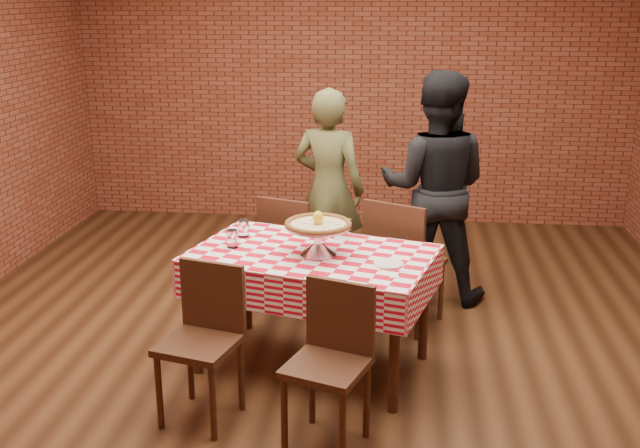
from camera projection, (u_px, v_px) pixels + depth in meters
The scene contains 19 objects.
ground at pixel (319, 348), 4.96m from camera, with size 6.00×6.00×0.00m, color black.
back_wall at pixel (353, 78), 7.38m from camera, with size 5.50×5.50×0.00m, color brown.
table at pixel (312, 310), 4.62m from camera, with size 1.41×0.85×0.75m, color #422616.
tablecloth at pixel (312, 271), 4.55m from camera, with size 1.45×0.88×0.24m, color red, non-canonical shape.
pizza_stand at pixel (318, 240), 4.45m from camera, with size 0.40×0.40×0.18m, color silver, non-canonical shape.
pizza at pixel (318, 225), 4.43m from camera, with size 0.40×0.40×0.03m, color beige.
lemon at pixel (318, 217), 4.41m from camera, with size 0.06×0.06×0.08m, color yellow.
water_glass_left at pixel (232, 239), 4.58m from camera, with size 0.07×0.07×0.11m, color white.
water_glass_right at pixel (244, 228), 4.79m from camera, with size 0.07×0.07×0.11m, color white.
side_plate at pixel (389, 264), 4.30m from camera, with size 0.17×0.17×0.01m, color white.
sweetener_packet_a at pixel (394, 277), 4.11m from camera, with size 0.05×0.04×0.01m, color white.
sweetener_packet_b at pixel (404, 270), 4.21m from camera, with size 0.05×0.04×0.01m, color white.
condiment_caddy at pixel (343, 229), 4.74m from camera, with size 0.09×0.07×0.13m, color silver.
chair_near_left at pixel (199, 348), 4.02m from camera, with size 0.39×0.39×0.86m, color #422616, non-canonical shape.
chair_near_right at pixel (326, 371), 3.77m from camera, with size 0.38×0.38×0.86m, color #422616, non-canonical shape.
chair_far_left at pixel (295, 251), 5.48m from camera, with size 0.40×0.40×0.88m, color #422616, non-canonical shape.
chair_far_right at pixel (406, 261), 5.20m from camera, with size 0.45×0.45×0.93m, color #422616, non-canonical shape.
diner_olive at pixel (329, 189), 5.83m from camera, with size 0.58×0.38×1.58m, color #50522D.
diner_black at pixel (435, 188), 5.57m from camera, with size 0.84×0.66×1.73m, color black.
Camera 1 is at (0.50, -4.46, 2.26)m, focal length 41.92 mm.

